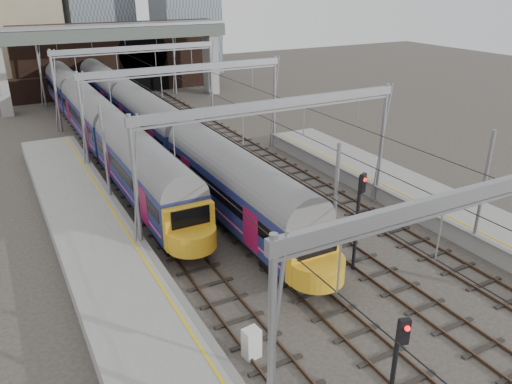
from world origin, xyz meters
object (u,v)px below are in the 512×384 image
signal_near_centre (359,211)px  relay_cabinet (251,343)px  signal_near_left (396,365)px  train_main (126,104)px  train_second (76,99)px

signal_near_centre → relay_cabinet: signal_near_centre is taller
signal_near_left → signal_near_centre: 10.45m
train_main → signal_near_centre: 32.57m
train_main → relay_cabinet: bearing=-97.3°
train_second → signal_near_left: bearing=-88.1°
train_second → relay_cabinet: 40.61m
train_second → relay_cabinet: size_ratio=50.10×
train_second → relay_cabinet: bearing=-90.8°
signal_near_centre → relay_cabinet: (-7.76, -3.26, -2.71)m
train_main → relay_cabinet: (-4.58, -35.66, -1.89)m
train_second → signal_near_left: (1.54, -46.09, 0.55)m
train_main → signal_near_left: train_main is taller
train_second → relay_cabinet: (-0.58, -40.56, -1.85)m
train_second → signal_near_left: 46.12m
train_main → signal_near_centre: size_ratio=12.37×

